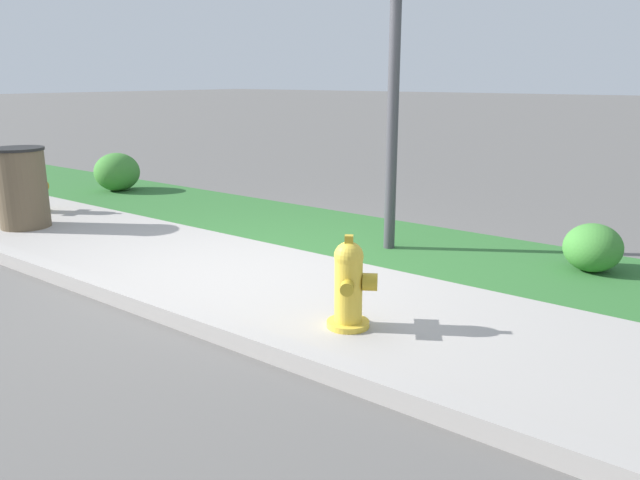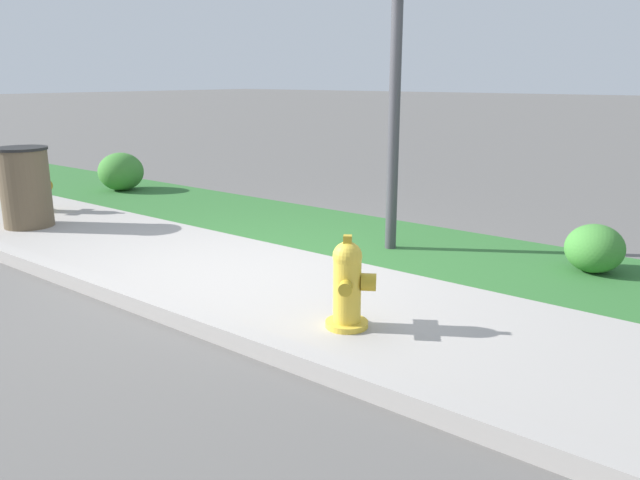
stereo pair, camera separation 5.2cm
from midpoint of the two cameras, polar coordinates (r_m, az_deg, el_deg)
The scene contains 9 objects.
ground_plane at distance 5.46m, azimuth -7.13°, elevation -3.25°, with size 120.00×120.00×0.00m, color #5B5956.
sidewalk_pavement at distance 5.46m, azimuth -7.13°, elevation -3.20°, with size 18.00×1.90×0.01m, color #9E9993.
grass_verge at distance 6.81m, azimuth 3.83°, elevation 0.48°, with size 18.00×1.74×0.01m, color #2D662D.
street_curb at distance 4.82m, azimuth -15.91°, elevation -5.43°, with size 18.00×0.16×0.12m, color #9E9993.
fire_hydrant_far_end at distance 8.68m, azimuth -24.37°, elevation 4.46°, with size 0.38×0.40×0.69m.
fire_hydrant_near_corner at distance 4.23m, azimuth 2.93°, elevation -4.13°, with size 0.35×0.36×0.66m.
trash_bin at distance 7.81m, azimuth -25.16°, elevation 4.36°, with size 0.57×0.57×0.91m.
shrub_bush_near_lamp at distance 9.92m, azimuth -17.60°, elevation 5.98°, with size 0.67×0.67×0.57m.
shrub_bush_mid_verge at distance 5.99m, azimuth 24.04°, elevation -0.71°, with size 0.50×0.50×0.43m.
Camera 2 is at (3.76, -3.60, 1.68)m, focal length 35.00 mm.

